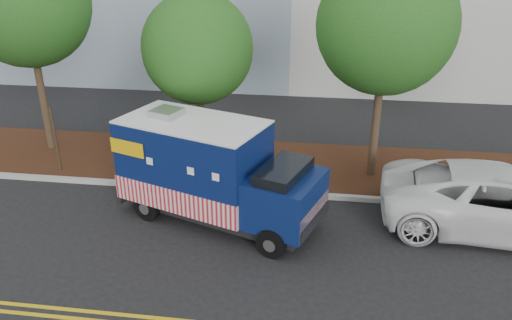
# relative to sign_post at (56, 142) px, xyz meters

# --- Properties ---
(ground) EXTENTS (120.00, 120.00, 0.00)m
(ground) POSITION_rel_sign_post_xyz_m (5.05, -1.92, -1.20)
(ground) COLOR black
(ground) RESTS_ON ground
(curb) EXTENTS (120.00, 0.18, 0.15)m
(curb) POSITION_rel_sign_post_xyz_m (5.05, -0.52, -1.12)
(curb) COLOR #9E9E99
(curb) RESTS_ON ground
(mulch_strip) EXTENTS (120.00, 4.00, 0.15)m
(mulch_strip) POSITION_rel_sign_post_xyz_m (5.05, 1.58, -1.12)
(mulch_strip) COLOR #321A0D
(mulch_strip) RESTS_ON ground
(centerline_near) EXTENTS (120.00, 0.10, 0.01)m
(centerline_near) POSITION_rel_sign_post_xyz_m (5.05, -6.37, -1.19)
(centerline_near) COLOR gold
(centerline_near) RESTS_ON ground
(tree_a) EXTENTS (4.31, 4.31, 7.56)m
(tree_a) POSITION_rel_sign_post_xyz_m (-1.34, 1.87, 4.19)
(tree_a) COLOR #38281C
(tree_a) RESTS_ON ground
(tree_b) EXTENTS (3.63, 3.63, 5.94)m
(tree_b) POSITION_rel_sign_post_xyz_m (4.62, 1.47, 2.92)
(tree_b) COLOR #38281C
(tree_b) RESTS_ON ground
(tree_c) EXTENTS (4.17, 4.17, 7.13)m
(tree_c) POSITION_rel_sign_post_xyz_m (10.47, 1.13, 3.83)
(tree_c) COLOR #38281C
(tree_c) RESTS_ON ground
(sign_post) EXTENTS (0.06, 0.06, 2.40)m
(sign_post) POSITION_rel_sign_post_xyz_m (0.00, 0.00, 0.00)
(sign_post) COLOR #473828
(sign_post) RESTS_ON ground
(food_truck) EXTENTS (6.17, 3.93, 3.07)m
(food_truck) POSITION_rel_sign_post_xyz_m (5.72, -2.06, 0.19)
(food_truck) COLOR black
(food_truck) RESTS_ON ground
(white_car) EXTENTS (6.71, 3.57, 1.79)m
(white_car) POSITION_rel_sign_post_xyz_m (13.72, -1.65, -0.30)
(white_car) COLOR white
(white_car) RESTS_ON ground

